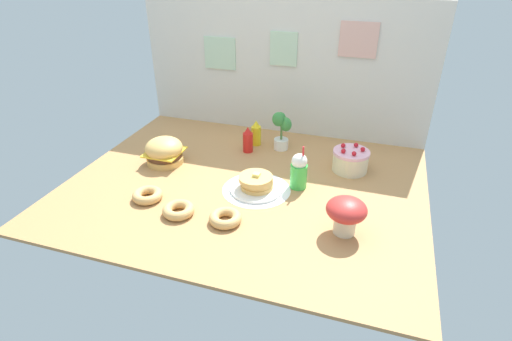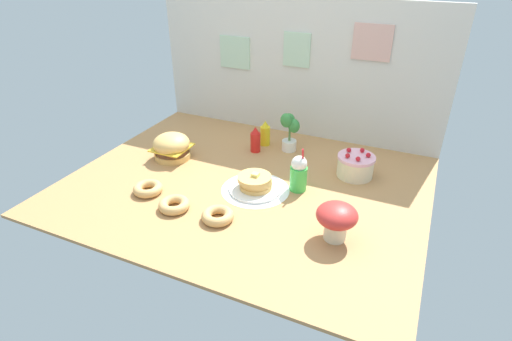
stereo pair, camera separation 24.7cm
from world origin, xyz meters
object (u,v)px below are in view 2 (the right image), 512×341
at_px(mustard_bottle, 265,134).
at_px(pancake_stack, 255,184).
at_px(burger, 172,147).
at_px(donut_chocolate, 174,205).
at_px(donut_pink_glaze, 148,188).
at_px(mushroom_stool, 337,218).
at_px(potted_plant, 290,130).
at_px(donut_vanilla, 218,216).
at_px(layer_cake, 355,166).
at_px(cream_soda_cup, 299,173).
at_px(ketchup_bottle, 255,140).

bearing_deg(mustard_bottle, pancake_stack, -72.00).
height_order(burger, pancake_stack, burger).
bearing_deg(donut_chocolate, donut_pink_glaze, 161.83).
bearing_deg(mushroom_stool, pancake_stack, 155.53).
bearing_deg(potted_plant, burger, -147.16).
height_order(pancake_stack, donut_vanilla, pancake_stack).
height_order(layer_cake, cream_soda_cup, cream_soda_cup).
xyz_separation_m(donut_pink_glaze, donut_vanilla, (0.52, -0.07, 0.00)).
distance_m(burger, ketchup_bottle, 0.59).
bearing_deg(layer_cake, ketchup_bottle, 175.43).
distance_m(pancake_stack, mustard_bottle, 0.64).
bearing_deg(potted_plant, mustard_bottle, 175.69).
bearing_deg(donut_vanilla, donut_chocolate, -178.09).
height_order(pancake_stack, layer_cake, layer_cake).
bearing_deg(pancake_stack, mustard_bottle, 108.00).
bearing_deg(potted_plant, cream_soda_cup, -63.78).
xyz_separation_m(donut_chocolate, mushroom_stool, (0.89, 0.12, 0.10)).
xyz_separation_m(donut_pink_glaze, mushroom_stool, (1.14, 0.04, 0.10)).
xyz_separation_m(mustard_bottle, donut_chocolate, (-0.14, -0.98, -0.06)).
distance_m(mustard_bottle, cream_soda_cup, 0.66).
distance_m(mustard_bottle, mushroom_stool, 1.15).
height_order(layer_cake, mustard_bottle, mustard_bottle).
bearing_deg(cream_soda_cup, burger, 177.98).
xyz_separation_m(layer_cake, donut_vanilla, (-0.57, -0.79, -0.05)).
distance_m(donut_pink_glaze, potted_plant, 1.07).
bearing_deg(layer_cake, mushroom_stool, -85.98).
relative_size(mustard_bottle, cream_soda_cup, 0.67).
bearing_deg(potted_plant, donut_pink_glaze, -122.73).
bearing_deg(donut_vanilla, burger, 141.60).
xyz_separation_m(mustard_bottle, donut_pink_glaze, (-0.38, -0.90, -0.06)).
bearing_deg(cream_soda_cup, mushroom_stool, -48.50).
xyz_separation_m(ketchup_bottle, donut_vanilla, (0.16, -0.85, -0.06)).
relative_size(cream_soda_cup, donut_vanilla, 1.61).
bearing_deg(donut_vanilla, pancake_stack, 80.76).
xyz_separation_m(burger, donut_vanilla, (0.64, -0.51, -0.06)).
bearing_deg(burger, donut_chocolate, -54.62).
bearing_deg(donut_pink_glaze, pancake_stack, 26.89).
height_order(layer_cake, mushroom_stool, mushroom_stool).
xyz_separation_m(pancake_stack, potted_plant, (-0.01, 0.60, 0.11)).
height_order(pancake_stack, donut_chocolate, pancake_stack).
bearing_deg(burger, mustard_bottle, 42.70).
bearing_deg(mustard_bottle, mushroom_stool, -48.83).
bearing_deg(cream_soda_cup, mustard_bottle, 130.93).
height_order(cream_soda_cup, mushroom_stool, cream_soda_cup).
height_order(burger, mustard_bottle, mustard_bottle).
bearing_deg(donut_chocolate, cream_soda_cup, 40.62).
relative_size(mustard_bottle, mushroom_stool, 0.91).
height_order(ketchup_bottle, cream_soda_cup, cream_soda_cup).
bearing_deg(donut_pink_glaze, donut_chocolate, -18.17).
relative_size(ketchup_bottle, donut_vanilla, 1.08).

